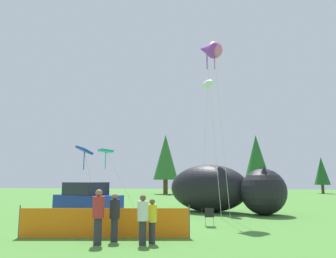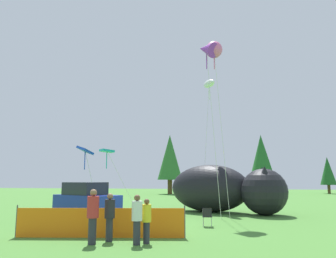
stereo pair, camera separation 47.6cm
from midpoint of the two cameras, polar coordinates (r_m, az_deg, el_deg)
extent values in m
plane|color=#477F33|center=(17.26, -5.17, -16.25)|extent=(120.00, 120.00, 0.00)
cube|color=navy|center=(19.02, -14.58, -12.78)|extent=(4.19, 3.21, 1.15)
cube|color=#1E232D|center=(19.12, -14.86, -9.99)|extent=(2.58, 2.34, 0.69)
cylinder|color=black|center=(18.78, -10.20, -14.59)|extent=(0.66, 0.48, 0.61)
cylinder|color=black|center=(17.63, -14.18, -14.86)|extent=(0.66, 0.48, 0.61)
cylinder|color=black|center=(20.50, -15.04, -13.93)|extent=(0.66, 0.48, 0.61)
cylinder|color=black|center=(19.46, -18.93, -14.06)|extent=(0.66, 0.48, 0.61)
cube|color=black|center=(16.63, 6.37, -14.90)|extent=(0.47, 0.47, 0.03)
cube|color=black|center=(16.39, 6.35, -14.26)|extent=(0.44, 0.04, 0.42)
cylinder|color=#A5A5AD|center=(16.85, 5.70, -15.63)|extent=(0.02, 0.02, 0.47)
cylinder|color=#A5A5AD|center=(16.85, 7.09, -15.61)|extent=(0.02, 0.02, 0.47)
cylinder|color=#A5A5AD|center=(16.47, 5.67, -15.79)|extent=(0.02, 0.02, 0.47)
cylinder|color=#A5A5AD|center=(16.46, 7.08, -15.77)|extent=(0.02, 0.02, 0.47)
ellipsoid|color=black|center=(23.63, 6.47, -10.20)|extent=(6.63, 5.31, 3.27)
ellipsoid|color=white|center=(23.66, 6.50, -11.98)|extent=(4.39, 3.73, 1.47)
sphere|color=black|center=(22.23, 15.70, -10.46)|extent=(2.95, 2.95, 2.95)
cone|color=black|center=(22.95, 15.36, -7.46)|extent=(0.83, 0.83, 0.88)
cone|color=black|center=(21.48, 15.80, -7.38)|extent=(0.83, 0.83, 0.88)
cube|color=orange|center=(13.65, -12.07, -15.71)|extent=(6.62, 1.05, 1.14)
cylinder|color=#4C4C51|center=(14.68, -25.36, -14.35)|extent=(0.05, 0.05, 1.25)
cylinder|color=#4C4C51|center=(13.37, 2.66, -15.79)|extent=(0.05, 0.05, 1.25)
cylinder|color=#2D2D38|center=(12.31, -3.97, -17.58)|extent=(0.23, 0.23, 0.74)
cylinder|color=yellow|center=(12.23, -3.93, -14.42)|extent=(0.34, 0.34, 0.62)
sphere|color=brown|center=(12.19, -3.91, -12.50)|extent=(0.20, 0.20, 0.20)
cylinder|color=#2D2D38|center=(12.35, -13.28, -16.97)|extent=(0.28, 0.28, 0.91)
cylinder|color=#B72D2D|center=(12.25, -13.14, -13.11)|extent=(0.42, 0.42, 0.76)
sphere|color=#8C6647|center=(12.22, -13.06, -10.76)|extent=(0.25, 0.25, 0.25)
cylinder|color=#2D2D38|center=(12.84, -10.44, -16.91)|extent=(0.26, 0.26, 0.83)
cylinder|color=#26262D|center=(12.75, -10.35, -13.53)|extent=(0.38, 0.38, 0.69)
sphere|color=#8C6647|center=(12.72, -10.29, -11.48)|extent=(0.22, 0.22, 0.22)
cylinder|color=#2D2D38|center=(12.08, -5.64, -17.56)|extent=(0.26, 0.26, 0.82)
cylinder|color=silver|center=(11.99, -5.58, -14.01)|extent=(0.38, 0.38, 0.68)
sphere|color=brown|center=(11.96, -5.55, -11.85)|extent=(0.22, 0.22, 0.22)
cylinder|color=silver|center=(24.25, 5.90, -2.44)|extent=(0.52, 2.86, 9.82)
ellipsoid|color=white|center=(26.60, 6.42, 7.80)|extent=(1.39, 1.97, 0.86)
cylinder|color=white|center=(26.41, 6.45, 6.35)|extent=(0.06, 0.06, 1.20)
cylinder|color=silver|center=(23.18, -13.86, -8.89)|extent=(0.66, 1.18, 4.21)
cube|color=blue|center=(22.86, -14.94, -3.59)|extent=(1.15, 1.21, 0.65)
cylinder|color=blue|center=(22.81, -15.01, -5.34)|extent=(0.06, 0.06, 1.20)
cylinder|color=silver|center=(20.29, 8.70, -0.18)|extent=(0.75, 0.41, 10.50)
sphere|color=pink|center=(21.86, 7.41, 13.46)|extent=(1.08, 1.08, 1.08)
cylinder|color=pink|center=(21.61, 7.45, 11.74)|extent=(0.06, 0.06, 1.20)
cylinder|color=silver|center=(24.39, -8.81, -8.87)|extent=(2.20, 0.66, 4.34)
cube|color=#19B2B2|center=(24.52, -11.35, -3.73)|extent=(1.28, 1.27, 0.26)
cylinder|color=#19B2B2|center=(24.47, -11.39, -5.37)|extent=(0.06, 0.06, 1.20)
cylinder|color=silver|center=(20.11, 7.30, -0.17)|extent=(0.71, 0.34, 10.47)
cone|color=purple|center=(21.66, 6.12, 13.57)|extent=(1.74, 1.62, 1.33)
cylinder|color=purple|center=(21.41, 6.15, 11.83)|extent=(0.06, 0.06, 1.20)
cylinder|color=brown|center=(58.13, 25.15, -9.46)|extent=(0.44, 0.44, 1.37)
cone|color=#1E5623|center=(58.12, 24.97, -6.63)|extent=(2.41, 2.41, 4.39)
cylinder|color=brown|center=(50.84, -0.71, -10.04)|extent=(0.70, 0.70, 2.17)
cone|color=#2D6B2D|center=(50.94, -0.70, -4.90)|extent=(3.82, 3.82, 6.95)
cylinder|color=brown|center=(55.22, 15.10, -9.60)|extent=(0.72, 0.72, 2.25)
cone|color=#236028|center=(55.33, 14.91, -4.72)|extent=(3.95, 3.95, 7.19)
camera|label=1|loc=(0.24, -90.64, 0.10)|focal=35.00mm
camera|label=2|loc=(0.24, 89.36, -0.10)|focal=35.00mm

